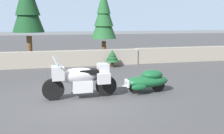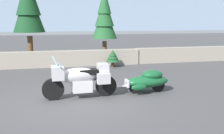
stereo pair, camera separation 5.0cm
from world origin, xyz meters
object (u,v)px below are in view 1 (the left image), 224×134
(pine_tree_secondary, at_px, (104,16))
(car_shaped_trailer, at_px, (147,80))
(touring_motorcycle, at_px, (80,78))
(pine_tree_tall, at_px, (27,1))

(pine_tree_secondary, bearing_deg, car_shaped_trailer, -89.61)
(car_shaped_trailer, bearing_deg, pine_tree_secondary, 90.39)
(touring_motorcycle, relative_size, car_shaped_trailer, 1.05)
(touring_motorcycle, distance_m, pine_tree_tall, 7.72)
(car_shaped_trailer, xyz_separation_m, pine_tree_tall, (-4.18, 6.84, 2.99))
(touring_motorcycle, bearing_deg, pine_tree_secondary, 72.17)
(pine_tree_tall, bearing_deg, touring_motorcycle, -74.51)
(car_shaped_trailer, distance_m, pine_tree_tall, 8.56)
(touring_motorcycle, height_order, car_shaped_trailer, touring_motorcycle)
(pine_tree_tall, height_order, pine_tree_secondary, pine_tree_tall)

